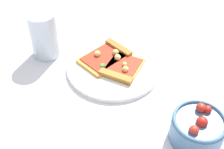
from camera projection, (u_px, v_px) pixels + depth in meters
ground_plane at (120, 83)px, 0.85m from camera, size 2.40×2.40×0.00m
plate at (114, 67)px, 0.88m from camera, size 0.27×0.27×0.01m
pizza_slice_near at (108, 56)px, 0.90m from camera, size 0.15×0.13×0.02m
pizza_slice_far at (122, 68)px, 0.86m from camera, size 0.15×0.14×0.02m
salad_bowl at (198, 128)px, 0.69m from camera, size 0.12×0.12×0.08m
soda_glass at (44, 36)px, 0.90m from camera, size 0.08×0.08×0.14m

